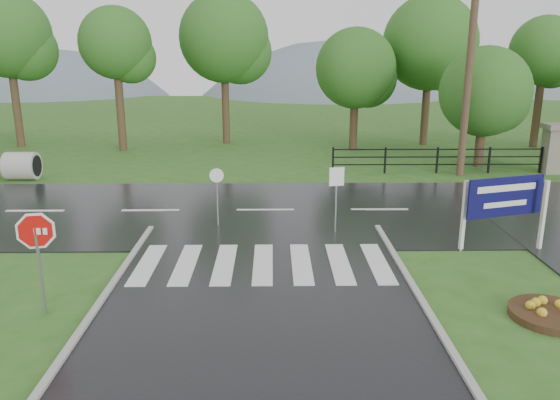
{
  "coord_description": "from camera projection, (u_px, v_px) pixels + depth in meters",
  "views": [
    {
      "loc": [
        0.26,
        -8.26,
        5.42
      ],
      "look_at": [
        0.46,
        6.0,
        1.5
      ],
      "focal_mm": 35.0,
      "sensor_mm": 36.0,
      "label": 1
    }
  ],
  "objects": [
    {
      "name": "treeline",
      "position": [
        285.0,
        144.0,
        32.56
      ],
      "size": [
        83.2,
        5.2,
        10.0
      ],
      "color": "#265D1D",
      "rests_on": "ground"
    },
    {
      "name": "estate_billboard",
      "position": [
        505.0,
        200.0,
        14.94
      ],
      "size": [
        2.34,
        0.77,
        2.11
      ],
      "color": "silver",
      "rests_on": "ground"
    },
    {
      "name": "fence_west",
      "position": [
        437.0,
        158.0,
        24.74
      ],
      "size": [
        9.58,
        0.08,
        1.2
      ],
      "color": "black",
      "rests_on": "ground"
    },
    {
      "name": "reg_sign_small",
      "position": [
        336.0,
        187.0,
        16.31
      ],
      "size": [
        0.45,
        0.12,
        2.07
      ],
      "color": "#939399",
      "rests_on": "ground"
    },
    {
      "name": "flower_bed",
      "position": [
        550.0,
        313.0,
        11.41
      ],
      "size": [
        1.67,
        1.67,
        0.33
      ],
      "color": "#332111",
      "rests_on": "ground"
    },
    {
      "name": "pillar_west",
      "position": [
        553.0,
        147.0,
        24.69
      ],
      "size": [
        1.0,
        1.0,
        2.24
      ],
      "color": "gray",
      "rests_on": "ground"
    },
    {
      "name": "entrance_tree_left",
      "position": [
        485.0,
        92.0,
        25.47
      ],
      "size": [
        4.2,
        4.2,
        5.66
      ],
      "color": "#3D2B1C",
      "rests_on": "ground"
    },
    {
      "name": "stop_sign",
      "position": [
        37.0,
        239.0,
        11.19
      ],
      "size": [
        1.04,
        0.24,
        2.39
      ],
      "color": "#939399",
      "rests_on": "ground"
    },
    {
      "name": "crosswalk",
      "position": [
        263.0,
        263.0,
        14.21
      ],
      "size": [
        6.5,
        2.8,
        0.02
      ],
      "color": "silver",
      "rests_on": "ground"
    },
    {
      "name": "ground",
      "position": [
        258.0,
        376.0,
        9.4
      ],
      "size": [
        120.0,
        120.0,
        0.0
      ],
      "primitive_type": "plane",
      "color": "#2E5E1F",
      "rests_on": "ground"
    },
    {
      "name": "hills",
      "position": [
        296.0,
        205.0,
        76.24
      ],
      "size": [
        102.0,
        48.0,
        48.0
      ],
      "color": "slate",
      "rests_on": "ground"
    },
    {
      "name": "reg_sign_round",
      "position": [
        217.0,
        189.0,
        17.03
      ],
      "size": [
        0.44,
        0.08,
        1.9
      ],
      "color": "#939399",
      "rests_on": "ground"
    },
    {
      "name": "utility_pole_east",
      "position": [
        470.0,
        63.0,
        23.17
      ],
      "size": [
        1.71,
        0.37,
        9.61
      ],
      "color": "#473523",
      "rests_on": "ground"
    },
    {
      "name": "main_road",
      "position": [
        265.0,
        211.0,
        19.04
      ],
      "size": [
        90.0,
        8.0,
        0.04
      ],
      "primitive_type": "cube",
      "color": "black",
      "rests_on": "ground"
    }
  ]
}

